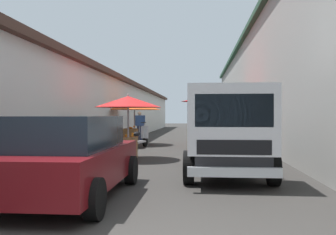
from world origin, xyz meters
The scene contains 12 objects.
ground centered at (13.50, 0.00, 0.00)m, with size 90.00×90.00×0.00m, color #33302D.
building_left_whitewash centered at (15.75, 6.93, 1.78)m, with size 49.80×7.50×3.54m.
building_right_concrete centered at (15.75, -6.93, 3.07)m, with size 49.80×7.50×6.12m.
fruit_stall_near_right centered at (8.29, 1.56, 1.68)m, with size 2.21×2.21×2.17m.
fruit_stall_mid_lane centered at (16.30, -1.98, 1.89)m, with size 2.53×2.53×2.47m.
fruit_stall_far_right centered at (14.02, 2.42, 1.71)m, with size 2.61×2.61×2.19m.
fruit_stall_near_left centered at (13.10, -1.36, 2.01)m, with size 2.83×2.83×2.47m.
hatchback_car centered at (2.70, 1.51, 0.74)m, with size 3.91×1.93×1.45m.
delivery_truck centered at (4.82, -1.45, 1.04)m, with size 4.93×1.98×2.08m.
vendor_by_crates centered at (17.52, 2.73, 0.97)m, with size 0.31×0.64×1.67m.
vendor_in_shade centered at (10.37, -2.83, 0.94)m, with size 0.22×0.65×1.63m.
parked_scooter centered at (12.43, 1.85, 0.45)m, with size 1.67×0.57×1.14m.
Camera 1 is at (-3.51, -0.81, 1.47)m, focal length 38.70 mm.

